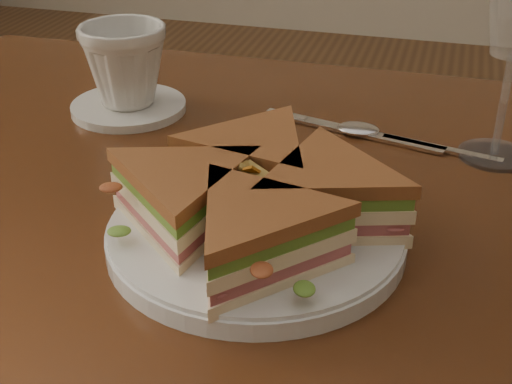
% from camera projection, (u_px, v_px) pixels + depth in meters
% --- Properties ---
extents(table, '(1.20, 0.80, 0.75)m').
position_uv_depth(table, '(328.00, 301.00, 0.70)').
color(table, '#36190C').
rests_on(table, ground).
extents(plate, '(0.25, 0.25, 0.02)m').
position_uv_depth(plate, '(256.00, 235.00, 0.61)').
color(plate, silver).
rests_on(plate, table).
extents(sandwich_wedges, '(0.30, 0.30, 0.06)m').
position_uv_depth(sandwich_wedges, '(256.00, 197.00, 0.59)').
color(sandwich_wedges, '#FFE8BC').
rests_on(sandwich_wedges, plate).
extents(crisps_mound, '(0.09, 0.09, 0.05)m').
position_uv_depth(crisps_mound, '(256.00, 201.00, 0.59)').
color(crisps_mound, orange).
rests_on(crisps_mound, plate).
extents(spoon, '(0.18, 0.06, 0.01)m').
position_uv_depth(spoon, '(377.00, 134.00, 0.79)').
color(spoon, silver).
rests_on(spoon, table).
extents(knife, '(0.21, 0.06, 0.00)m').
position_uv_depth(knife, '(346.00, 130.00, 0.81)').
color(knife, silver).
rests_on(knife, table).
extents(saucer, '(0.14, 0.14, 0.01)m').
position_uv_depth(saucer, '(129.00, 107.00, 0.86)').
color(saucer, silver).
rests_on(saucer, table).
extents(coffee_cup, '(0.12, 0.12, 0.09)m').
position_uv_depth(coffee_cup, '(125.00, 65.00, 0.83)').
color(coffee_cup, silver).
rests_on(coffee_cup, saucer).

